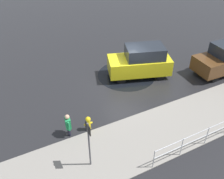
{
  "coord_description": "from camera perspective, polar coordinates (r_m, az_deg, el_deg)",
  "views": [
    {
      "loc": [
        6.57,
        10.85,
        8.81
      ],
      "look_at": [
        1.57,
        1.08,
        0.9
      ],
      "focal_mm": 40.0,
      "sensor_mm": 36.0,
      "label": 1
    }
  ],
  "objects": [
    {
      "name": "ground_plane",
      "position": [
        15.44,
        3.36,
        0.92
      ],
      "size": [
        60.0,
        60.0,
        0.0
      ],
      "primitive_type": "plane",
      "color": "black"
    },
    {
      "name": "kerb_strip",
      "position": [
        12.83,
        12.83,
        -8.61
      ],
      "size": [
        24.0,
        3.2,
        0.04
      ],
      "primitive_type": "cube",
      "color": "gray",
      "rests_on": "ground"
    },
    {
      "name": "moving_hatchback",
      "position": [
        15.97,
        6.57,
        6.36
      ],
      "size": [
        4.24,
        2.86,
        2.06
      ],
      "color": "yellow",
      "rests_on": "ground"
    },
    {
      "name": "fire_hydrant",
      "position": [
        12.26,
        -5.44,
        -7.74
      ],
      "size": [
        0.42,
        0.31,
        0.8
      ],
      "color": "gold",
      "rests_on": "ground"
    },
    {
      "name": "pedestrian",
      "position": [
        11.97,
        -10.02,
        -7.71
      ],
      "size": [
        0.29,
        0.57,
        1.22
      ],
      "color": "#1E8C4C",
      "rests_on": "ground"
    },
    {
      "name": "metal_railing",
      "position": [
        12.57,
        23.34,
        -8.01
      ],
      "size": [
        7.29,
        0.04,
        1.05
      ],
      "color": "#B7BABF",
      "rests_on": "ground"
    },
    {
      "name": "sign_post",
      "position": [
        9.93,
        -5.34,
        -11.18
      ],
      "size": [
        0.07,
        0.44,
        2.4
      ],
      "color": "#4C4C51",
      "rests_on": "ground"
    },
    {
      "name": "puddle_patch",
      "position": [
        16.46,
        3.27,
        3.36
      ],
      "size": [
        3.77,
        3.77,
        0.01
      ],
      "primitive_type": "cylinder",
      "color": "black",
      "rests_on": "ground"
    }
  ]
}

